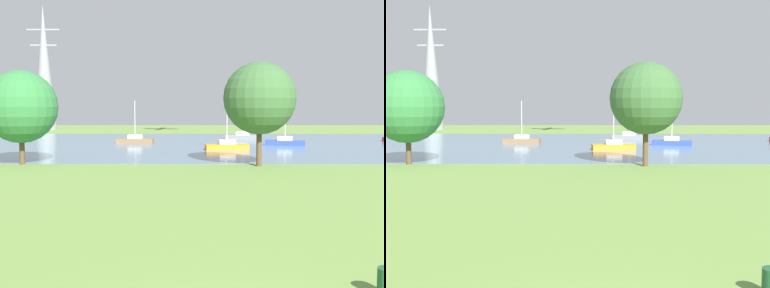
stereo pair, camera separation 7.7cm
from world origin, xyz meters
TOP-DOWN VIEW (x-y plane):
  - ground_plane at (0.00, 22.00)m, footprint 160.00×160.00m
  - water_surface at (0.00, 50.00)m, footprint 140.00×40.00m
  - sailboat_blue at (10.05, 48.17)m, footprint 5.02×2.69m
  - sailboat_gray at (5.76, 57.86)m, footprint 5.02×2.66m
  - sailboat_orange at (2.52, 42.62)m, footprint 4.96×2.14m
  - sailboat_brown at (-8.85, 51.07)m, footprint 4.92×1.95m
  - tree_mid_shore at (-15.70, 29.89)m, footprint 6.16×6.16m
  - tree_east_far at (4.29, 28.97)m, footprint 5.96×5.96m
  - electricity_pylon at (-30.75, 82.96)m, footprint 6.40×4.40m

SIDE VIEW (x-z plane):
  - ground_plane at x=0.00m, z-range 0.00..0.00m
  - water_surface at x=0.00m, z-range 0.00..0.02m
  - sailboat_brown at x=-8.85m, z-range -2.31..3.20m
  - sailboat_gray at x=5.76m, z-range -2.36..3.26m
  - sailboat_blue at x=10.05m, z-range -2.69..3.60m
  - sailboat_orange at x=2.52m, z-range -3.29..4.23m
  - tree_mid_shore at x=-15.70m, z-range 0.90..8.88m
  - tree_east_far at x=4.29m, z-range 1.30..9.88m
  - electricity_pylon at x=-30.75m, z-range 0.01..24.33m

